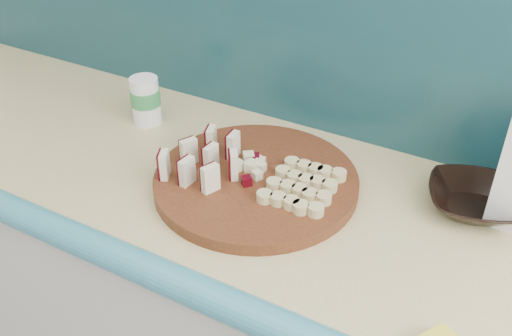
% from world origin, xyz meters
% --- Properties ---
extents(kitchen_counter, '(2.20, 0.63, 0.91)m').
position_xyz_m(kitchen_counter, '(0.10, 1.50, 0.46)').
color(kitchen_counter, silver).
rests_on(kitchen_counter, ground).
extents(backsplash, '(2.20, 0.02, 0.50)m').
position_xyz_m(backsplash, '(0.10, 1.79, 1.16)').
color(backsplash, teal).
rests_on(backsplash, kitchen_counter).
extents(cutting_board, '(0.44, 0.44, 0.03)m').
position_xyz_m(cutting_board, '(0.11, 1.50, 0.92)').
color(cutting_board, '#481E0F').
rests_on(cutting_board, kitchen_counter).
extents(apple_wedges, '(0.14, 0.17, 0.06)m').
position_xyz_m(apple_wedges, '(0.01, 1.47, 0.97)').
color(apple_wedges, '#F3E9C2').
rests_on(apple_wedges, cutting_board).
extents(apple_chunks, '(0.06, 0.07, 0.02)m').
position_xyz_m(apple_chunks, '(0.08, 1.50, 0.95)').
color(apple_chunks, beige).
rests_on(apple_chunks, cutting_board).
extents(banana_slices, '(0.14, 0.16, 0.02)m').
position_xyz_m(banana_slices, '(0.21, 1.51, 0.95)').
color(banana_slices, '#D7C283').
rests_on(banana_slices, cutting_board).
extents(brown_bowl, '(0.23, 0.23, 0.04)m').
position_xyz_m(brown_bowl, '(0.52, 1.64, 0.93)').
color(brown_bowl, black).
rests_on(brown_bowl, kitchen_counter).
extents(canister, '(0.07, 0.07, 0.12)m').
position_xyz_m(canister, '(-0.25, 1.61, 0.97)').
color(canister, white).
rests_on(canister, kitchen_counter).
extents(banana_peel, '(0.22, 0.18, 0.01)m').
position_xyz_m(banana_peel, '(0.19, 1.57, 0.91)').
color(banana_peel, gold).
rests_on(banana_peel, kitchen_counter).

